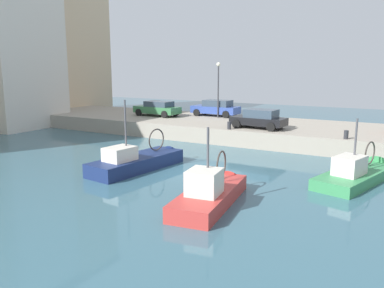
{
  "coord_description": "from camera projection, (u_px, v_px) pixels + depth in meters",
  "views": [
    {
      "loc": [
        -18.63,
        -9.57,
        5.66
      ],
      "look_at": [
        1.19,
        1.61,
        1.2
      ],
      "focal_mm": 36.99,
      "sensor_mm": 36.0,
      "label": 1
    }
  ],
  "objects": [
    {
      "name": "water_surface",
      "position": [
        207.0,
        172.0,
        21.63
      ],
      "size": [
        80.0,
        80.0,
        0.0
      ],
      "primitive_type": "plane",
      "color": "#386070",
      "rests_on": "ground"
    },
    {
      "name": "quay_wall",
      "position": [
        274.0,
        132.0,
        31.34
      ],
      "size": [
        9.0,
        56.0,
        1.2
      ],
      "primitive_type": "cube",
      "color": "#9E9384",
      "rests_on": "ground"
    },
    {
      "name": "fishing_boat_red",
      "position": [
        213.0,
        198.0,
        16.85
      ],
      "size": [
        6.34,
        2.47,
        4.1
      ],
      "color": "#BC3833",
      "rests_on": "ground"
    },
    {
      "name": "fishing_boat_navy",
      "position": [
        141.0,
        166.0,
        22.4
      ],
      "size": [
        6.93,
        2.75,
        4.82
      ],
      "color": "navy",
      "rests_on": "ground"
    },
    {
      "name": "fishing_boat_green",
      "position": [
        359.0,
        178.0,
        20.01
      ],
      "size": [
        6.82,
        3.55,
        4.11
      ],
      "color": "#388951",
      "rests_on": "ground"
    },
    {
      "name": "parked_car_green",
      "position": [
        158.0,
        108.0,
        36.26
      ],
      "size": [
        2.13,
        4.44,
        1.36
      ],
      "color": "#387547",
      "rests_on": "quay_wall"
    },
    {
      "name": "parked_car_blue",
      "position": [
        216.0,
        108.0,
        36.21
      ],
      "size": [
        2.03,
        4.38,
        1.47
      ],
      "color": "#334C9E",
      "rests_on": "quay_wall"
    },
    {
      "name": "parked_car_black",
      "position": [
        259.0,
        119.0,
        28.96
      ],
      "size": [
        2.21,
        4.07,
        1.41
      ],
      "color": "black",
      "rests_on": "quay_wall"
    },
    {
      "name": "mooring_bollard_south",
      "position": [
        346.0,
        135.0,
        24.73
      ],
      "size": [
        0.28,
        0.28,
        0.55
      ],
      "primitive_type": "cylinder",
      "color": "#2D2D33",
      "rests_on": "quay_wall"
    },
    {
      "name": "mooring_bollard_mid",
      "position": [
        229.0,
        126.0,
        28.59
      ],
      "size": [
        0.28,
        0.28,
        0.55
      ],
      "primitive_type": "cylinder",
      "color": "#2D2D33",
      "rests_on": "quay_wall"
    },
    {
      "name": "quay_streetlamp",
      "position": [
        218.0,
        81.0,
        34.6
      ],
      "size": [
        0.36,
        0.36,
        4.83
      ],
      "color": "#38383D",
      "rests_on": "quay_wall"
    },
    {
      "name": "waterfront_building_central",
      "position": [
        50.0,
        28.0,
        45.58
      ],
      "size": [
        10.68,
        9.25,
        19.99
      ],
      "color": "beige",
      "rests_on": "ground"
    },
    {
      "name": "waterfront_building_east_mid",
      "position": [
        7.0,
        37.0,
        36.71
      ],
      "size": [
        7.44,
        8.06,
        16.73
      ],
      "color": "silver",
      "rests_on": "ground"
    }
  ]
}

